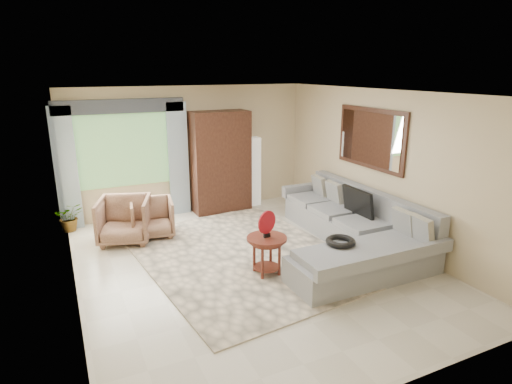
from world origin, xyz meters
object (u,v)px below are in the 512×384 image
coffee_table (267,255)px  floor_lamp (254,171)px  sectional_sofa (352,233)px  potted_plant (69,217)px  tv_screen (358,202)px  armoire (220,162)px  armchair_left (125,220)px  armchair_right (152,218)px

coffee_table → floor_lamp: 3.44m
sectional_sofa → potted_plant: (-4.23, 2.95, -0.01)m
sectional_sofa → tv_screen: size_ratio=4.68×
coffee_table → armoire: bearing=81.3°
armchair_left → armchair_right: (0.49, 0.06, -0.05)m
coffee_table → floor_lamp: bearing=68.0°
armchair_right → floor_lamp: bearing=29.6°
tv_screen → potted_plant: bearing=148.9°
sectional_sofa → tv_screen: bearing=42.3°
armoire → sectional_sofa: bearing=-66.9°
tv_screen → armoire: 3.07m
coffee_table → sectional_sofa: bearing=7.0°
tv_screen → coffee_table: 2.07m
potted_plant → floor_lamp: bearing=0.1°
armchair_left → armoire: armoire is taller
floor_lamp → coffee_table: bearing=-112.0°
tv_screen → armchair_left: 4.04m
coffee_table → armchair_right: 2.53m
coffee_table → armchair_left: 2.74m
armoire → armchair_left: bearing=-156.5°
coffee_table → potted_plant: (-2.52, 3.16, -0.03)m
armchair_right → armchair_left: bearing=-163.9°
sectional_sofa → tv_screen: (0.27, 0.24, 0.44)m
armchair_right → floor_lamp: floor_lamp is taller
coffee_table → armchair_right: size_ratio=0.78×
armchair_right → tv_screen: bearing=-20.6°
floor_lamp → tv_screen: bearing=-75.5°
tv_screen → armchair_right: size_ratio=0.98×
sectional_sofa → potted_plant: sectional_sofa is taller
coffee_table → floor_lamp: size_ratio=0.39×
sectional_sofa → armchair_left: bearing=149.8°
coffee_table → armchair_left: size_ratio=0.67×
armchair_left → armoire: 2.43m
tv_screen → coffee_table: (-1.98, -0.45, -0.41)m
tv_screen → floor_lamp: floor_lamp is taller
tv_screen → armoire: (-1.50, 2.65, 0.33)m
potted_plant → armchair_right: bearing=-34.6°
coffee_table → armoire: 3.23m
armoire → floor_lamp: armoire is taller
armchair_right → coffee_table: bearing=-53.4°
potted_plant → sectional_sofa: bearing=-34.9°
armoire → floor_lamp: bearing=4.3°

